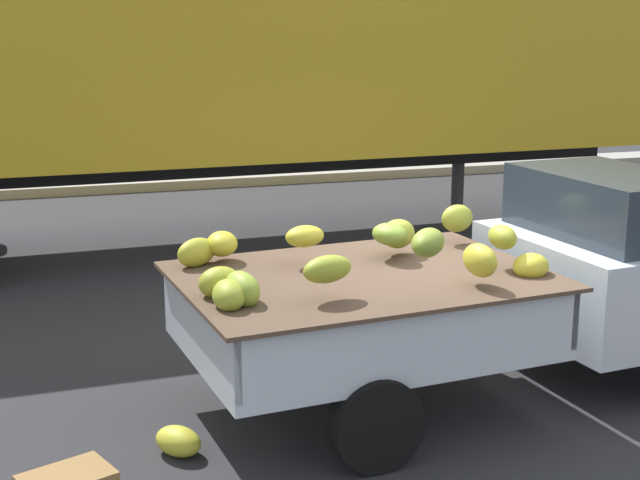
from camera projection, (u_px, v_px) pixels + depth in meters
name	position (u px, v px, depth m)	size (l,w,h in m)	color
ground	(449.00, 379.00, 7.46)	(220.00, 220.00, 0.00)	#28282B
curb_strip	(216.00, 180.00, 16.54)	(80.00, 0.80, 0.16)	gray
pickup_truck	(564.00, 274.00, 7.33)	(4.83, 2.27, 1.70)	silver
semi_trailer	(227.00, 51.00, 11.46)	(12.07, 2.92, 3.95)	gold
fallen_banana_bunch_near_tailgate	(178.00, 441.00, 6.13)	(0.37, 0.24, 0.20)	gold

